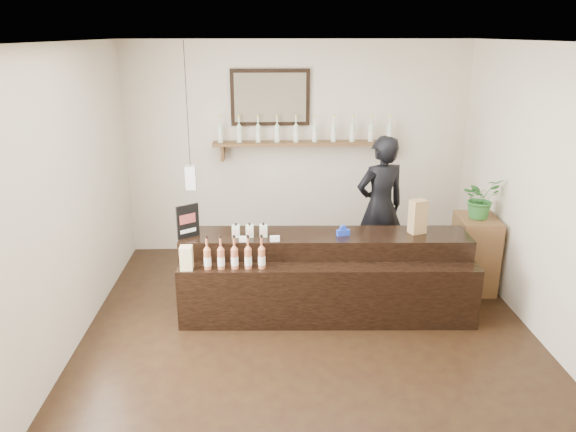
# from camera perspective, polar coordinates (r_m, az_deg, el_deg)

# --- Properties ---
(ground) EXTENTS (5.00, 5.00, 0.00)m
(ground) POSITION_cam_1_polar(r_m,az_deg,el_deg) (5.66, 2.23, -12.41)
(ground) COLOR black
(ground) RESTS_ON ground
(room_shell) EXTENTS (5.00, 5.00, 5.00)m
(room_shell) POSITION_cam_1_polar(r_m,az_deg,el_deg) (5.01, 2.47, 4.60)
(room_shell) COLOR beige
(room_shell) RESTS_ON ground
(back_wall_decor) EXTENTS (2.66, 0.96, 1.69)m
(back_wall_decor) POSITION_cam_1_polar(r_m,az_deg,el_deg) (7.32, -0.27, 9.39)
(back_wall_decor) COLOR brown
(back_wall_decor) RESTS_ON ground
(counter) EXTENTS (3.05, 0.91, 0.99)m
(counter) POSITION_cam_1_polar(r_m,az_deg,el_deg) (6.01, 3.74, -6.22)
(counter) COLOR black
(counter) RESTS_ON ground
(promo_sign) EXTENTS (0.22, 0.16, 0.35)m
(promo_sign) POSITION_cam_1_polar(r_m,az_deg,el_deg) (5.87, -10.14, -0.53)
(promo_sign) COLOR black
(promo_sign) RESTS_ON counter
(paper_bag) EXTENTS (0.20, 0.17, 0.36)m
(paper_bag) POSITION_cam_1_polar(r_m,az_deg,el_deg) (6.06, 13.05, -0.06)
(paper_bag) COLOR #A2804E
(paper_bag) RESTS_ON counter
(tape_dispenser) EXTENTS (0.14, 0.09, 0.11)m
(tape_dispenser) POSITION_cam_1_polar(r_m,az_deg,el_deg) (5.90, 5.63, -1.57)
(tape_dispenser) COLOR #1A36BA
(tape_dispenser) RESTS_ON counter
(side_cabinet) EXTENTS (0.48, 0.63, 0.87)m
(side_cabinet) POSITION_cam_1_polar(r_m,az_deg,el_deg) (6.88, 18.42, -3.59)
(side_cabinet) COLOR brown
(side_cabinet) RESTS_ON ground
(potted_plant) EXTENTS (0.53, 0.50, 0.46)m
(potted_plant) POSITION_cam_1_polar(r_m,az_deg,el_deg) (6.68, 18.99, 1.73)
(potted_plant) COLOR #2D702C
(potted_plant) RESTS_ON side_cabinet
(shopkeeper) EXTENTS (0.83, 0.68, 1.97)m
(shopkeeper) POSITION_cam_1_polar(r_m,az_deg,el_deg) (6.81, 9.38, 1.80)
(shopkeeper) COLOR black
(shopkeeper) RESTS_ON ground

